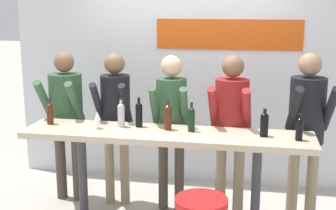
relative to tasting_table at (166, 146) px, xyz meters
name	(u,v)px	position (x,y,z in m)	size (l,w,h in m)	color
back_wall	(188,74)	(0.00, 1.42, 0.50)	(4.44, 0.12, 2.77)	silver
tasting_table	(166,146)	(0.00, 0.00, 0.00)	(2.84, 0.59, 1.04)	beige
person_far_left	(66,110)	(-1.26, 0.53, 0.18)	(0.45, 0.55, 1.73)	#473D33
person_left	(115,111)	(-0.67, 0.52, 0.20)	(0.40, 0.53, 1.73)	gray
person_center_left	(171,116)	(-0.04, 0.47, 0.19)	(0.41, 0.53, 1.73)	#473D33
person_center	(231,118)	(0.60, 0.46, 0.20)	(0.44, 0.56, 1.74)	gray
person_center_right	(307,119)	(1.37, 0.52, 0.21)	(0.49, 0.61, 1.78)	gray
wine_bottle_0	(168,116)	(0.00, 0.08, 0.28)	(0.07, 0.07, 0.30)	#4C1E0F
wine_bottle_1	(121,114)	(-0.48, 0.10, 0.28)	(0.07, 0.07, 0.30)	#B7BCC1
wine_bottle_2	(299,128)	(1.24, -0.04, 0.26)	(0.07, 0.07, 0.25)	black
wine_bottle_3	(191,118)	(0.24, 0.07, 0.28)	(0.07, 0.07, 0.29)	black
wine_bottle_4	(139,113)	(-0.31, 0.14, 0.28)	(0.07, 0.07, 0.30)	black
wine_bottle_5	(264,123)	(0.93, 0.03, 0.27)	(0.08, 0.08, 0.27)	black
wine_bottle_6	(50,113)	(-1.24, 0.07, 0.27)	(0.07, 0.07, 0.26)	#4C1E0F
wine_glass_0	(97,116)	(-0.70, -0.01, 0.27)	(0.07, 0.07, 0.18)	silver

